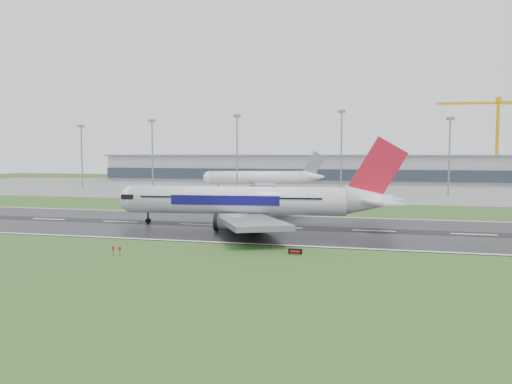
# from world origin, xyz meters

# --- Properties ---
(ground) EXTENTS (520.00, 520.00, 0.00)m
(ground) POSITION_xyz_m (0.00, 0.00, 0.00)
(ground) COLOR #294E1C
(ground) RESTS_ON ground
(runway) EXTENTS (400.00, 45.00, 0.10)m
(runway) POSITION_xyz_m (0.00, 0.00, 0.05)
(runway) COLOR black
(runway) RESTS_ON ground
(apron) EXTENTS (400.00, 130.00, 0.08)m
(apron) POSITION_xyz_m (0.00, 125.00, 0.04)
(apron) COLOR slate
(apron) RESTS_ON ground
(terminal) EXTENTS (240.00, 36.00, 15.00)m
(terminal) POSITION_xyz_m (0.00, 185.00, 7.50)
(terminal) COLOR #9598A0
(terminal) RESTS_ON ground
(main_airliner) EXTENTS (71.33, 68.53, 19.35)m
(main_airliner) POSITION_xyz_m (13.57, 1.82, 9.78)
(main_airliner) COLOR silver
(main_airliner) RESTS_ON runway
(parked_airliner) EXTENTS (70.78, 68.12, 16.91)m
(parked_airliner) POSITION_xyz_m (-13.82, 121.35, 8.54)
(parked_airliner) COLOR white
(parked_airliner) RESTS_ON apron
(tower_crane) EXTENTS (48.28, 7.41, 47.37)m
(tower_crane) POSITION_xyz_m (101.82, 200.00, 23.68)
(tower_crane) COLOR #E4A507
(tower_crane) RESTS_ON ground
(runway_sign) EXTENTS (2.29, 0.82, 1.04)m
(runway_sign) POSITION_xyz_m (28.07, -29.67, 0.52)
(runway_sign) COLOR black
(runway_sign) RESTS_ON ground
(floodmast_0) EXTENTS (0.64, 0.64, 28.51)m
(floodmast_0) POSITION_xyz_m (-94.50, 100.00, 14.25)
(floodmast_0) COLOR gray
(floodmast_0) RESTS_ON ground
(floodmast_1) EXTENTS (0.64, 0.64, 30.44)m
(floodmast_1) POSITION_xyz_m (-58.97, 100.00, 15.22)
(floodmast_1) COLOR gray
(floodmast_1) RESTS_ON ground
(floodmast_2) EXTENTS (0.64, 0.64, 31.84)m
(floodmast_2) POSITION_xyz_m (-19.63, 100.00, 15.92)
(floodmast_2) COLOR gray
(floodmast_2) RESTS_ON ground
(floodmast_3) EXTENTS (0.64, 0.64, 32.89)m
(floodmast_3) POSITION_xyz_m (24.46, 100.00, 16.44)
(floodmast_3) COLOR gray
(floodmast_3) RESTS_ON ground
(floodmast_4) EXTENTS (0.64, 0.64, 29.36)m
(floodmast_4) POSITION_xyz_m (65.87, 100.00, 14.68)
(floodmast_4) COLOR gray
(floodmast_4) RESTS_ON ground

